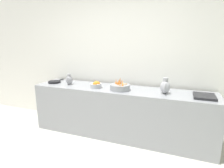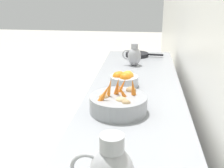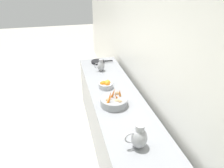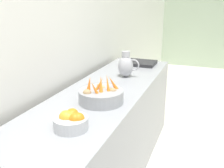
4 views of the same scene
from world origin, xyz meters
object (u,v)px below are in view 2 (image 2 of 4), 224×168
Objects in this scene: orange_bowl at (124,79)px; metal_pitcher_short at (134,56)px; vegetable_colander at (118,103)px; skillet_on_counter at (137,55)px.

metal_pitcher_short is (-0.05, -0.58, 0.04)m from orange_bowl.
vegetable_colander is 1.62× the size of orange_bowl.
orange_bowl is 0.53× the size of skillet_on_counter.
vegetable_colander is 1.02m from metal_pitcher_short.
vegetable_colander is 1.38m from skillet_on_counter.
skillet_on_counter is at bearing -92.69° from vegetable_colander.
metal_pitcher_short reaches higher than orange_bowl.
vegetable_colander reaches higher than metal_pitcher_short.
vegetable_colander is at bearing 87.53° from metal_pitcher_short.
orange_bowl is at bearing -89.61° from vegetable_colander.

